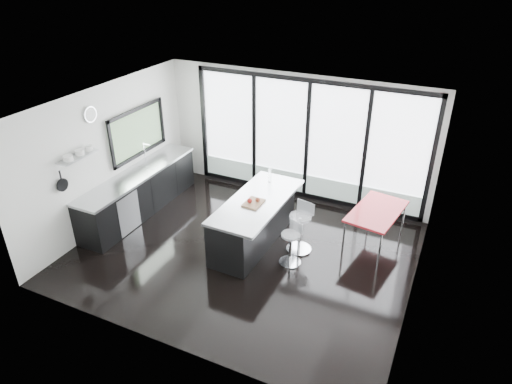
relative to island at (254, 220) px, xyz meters
The scene contains 11 objects.
floor 0.62m from the island, 91.16° to the right, with size 6.00×5.00×0.00m, color black.
ceiling 2.36m from the island, 91.16° to the right, with size 6.00×5.00×0.00m, color white.
wall_back 2.24m from the island, 82.77° to the left, with size 6.00×0.09×2.80m.
wall_front 3.03m from the island, 90.16° to the right, with size 6.00×0.00×2.80m, color silver.
wall_left 3.18m from the island, behind, with size 0.26×5.00×2.80m.
wall_right 3.16m from the island, ahead, with size 0.00×5.00×2.80m, color silver.
counter_cabinets 2.68m from the island, behind, with size 0.69×3.24×1.36m.
island is the anchor object (origin of this frame).
bar_stool_near 0.97m from the island, 21.12° to the right, with size 0.40×0.40×0.63m, color silver.
bar_stool_far 0.90m from the island, ahead, with size 0.47×0.47×0.75m, color silver.
red_table 2.30m from the island, 23.53° to the left, with size 0.79×1.38×0.74m, color maroon.
Camera 1 is at (3.18, -6.24, 5.04)m, focal length 32.00 mm.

